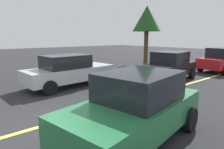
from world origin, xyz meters
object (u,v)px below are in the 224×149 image
Objects in this scene: car_silver_approaching at (69,70)px; car_green_far_lane at (136,107)px; car_black_crossing at (169,66)px; car_red_near_curb at (224,60)px; tree_left_verge at (147,19)px.

car_silver_approaching is 1.10× the size of car_green_far_lane.
car_green_far_lane is at bearing -151.74° from car_black_crossing.
car_black_crossing is at bearing 28.26° from car_green_far_lane.
car_green_far_lane is 12.34m from car_red_near_curb.
car_green_far_lane is at bearing -167.77° from car_red_near_curb.
car_silver_approaching is 5.69m from car_black_crossing.
car_red_near_curb is at bearing -16.87° from car_silver_approaching.
tree_left_verge reaches higher than car_silver_approaching.
car_black_crossing is 0.79× the size of tree_left_verge.
car_black_crossing is (5.18, -2.35, 0.01)m from car_silver_approaching.
car_silver_approaching is at bearing 76.98° from car_green_far_lane.
car_silver_approaching is 1.01× the size of car_red_near_curb.
car_black_crossing is at bearing -24.39° from car_silver_approaching.
tree_left_verge is (4.46, 5.53, 3.21)m from car_black_crossing.
car_red_near_curb is (10.71, -3.25, 0.04)m from car_silver_approaching.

